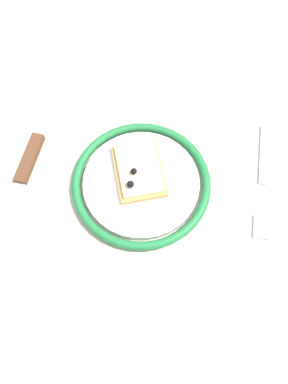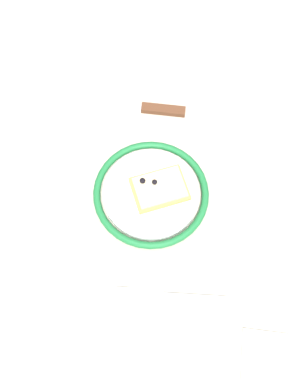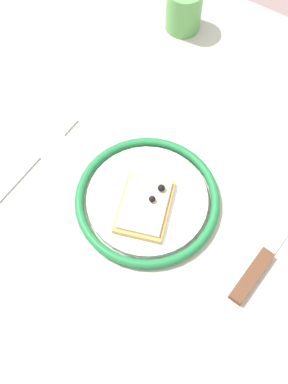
{
  "view_description": "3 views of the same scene",
  "coord_description": "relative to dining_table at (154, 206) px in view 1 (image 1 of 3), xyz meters",
  "views": [
    {
      "loc": [
        -0.01,
        0.24,
        1.25
      ],
      "look_at": [
        0.02,
        0.02,
        0.75
      ],
      "focal_mm": 33.55,
      "sensor_mm": 36.0,
      "label": 1
    },
    {
      "loc": [
        -0.32,
        0.01,
        1.56
      ],
      "look_at": [
        0.02,
        0.01,
        0.76
      ],
      "focal_mm": 44.32,
      "sensor_mm": 36.0,
      "label": 2
    },
    {
      "loc": [
        0.19,
        -0.28,
        1.4
      ],
      "look_at": [
        0.01,
        0.01,
        0.74
      ],
      "focal_mm": 45.72,
      "sensor_mm": 36.0,
      "label": 3
    }
  ],
  "objects": [
    {
      "name": "dining_table",
      "position": [
        0.0,
        0.0,
        0.0
      ],
      "size": [
        1.1,
        0.94,
        0.73
      ],
      "color": "#BCB29E",
      "rests_on": "ground_plane"
    },
    {
      "name": "pizza_slice_near",
      "position": [
        0.03,
        -0.02,
        0.11
      ],
      "size": [
        0.1,
        0.12,
        0.03
      ],
      "color": "tan",
      "rests_on": "plate"
    },
    {
      "name": "ground_plane",
      "position": [
        0.0,
        0.0,
        -0.64
      ],
      "size": [
        6.0,
        6.0,
        0.0
      ],
      "primitive_type": "plane",
      "color": "gray"
    },
    {
      "name": "knife",
      "position": [
        0.21,
        0.01,
        0.09
      ],
      "size": [
        0.04,
        0.24,
        0.01
      ],
      "color": "silver",
      "rests_on": "dining_table"
    },
    {
      "name": "plate",
      "position": [
        0.02,
        -0.0,
        0.1
      ],
      "size": [
        0.22,
        0.22,
        0.02
      ],
      "color": "white",
      "rests_on": "dining_table"
    },
    {
      "name": "fork",
      "position": [
        -0.17,
        -0.03,
        0.09
      ],
      "size": [
        0.02,
        0.2,
        0.0
      ],
      "color": "silver",
      "rests_on": "dining_table"
    }
  ]
}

